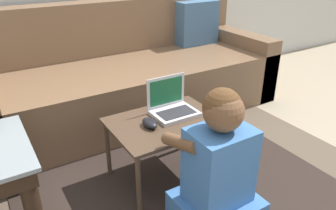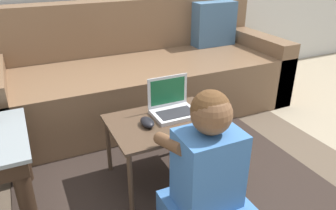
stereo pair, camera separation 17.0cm
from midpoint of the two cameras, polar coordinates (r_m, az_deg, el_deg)
name	(u,v)px [view 2 (the right image)]	position (r m, az deg, el deg)	size (l,w,h in m)	color
ground_plane	(185,180)	(1.85, 5.62, -12.96)	(16.00, 16.00, 0.00)	gray
area_rug	(182,200)	(1.72, 5.46, -16.21)	(2.16, 1.74, 0.01)	brown
couch	(143,75)	(2.52, -2.40, 5.27)	(2.17, 0.87, 0.80)	brown
laptop_desk	(165,127)	(1.69, 2.28, -4.01)	(0.56, 0.41, 0.35)	#4C3828
laptop	(173,108)	(1.73, 3.68, -0.58)	(0.23, 0.18, 0.19)	silver
computer_mouse	(147,122)	(1.62, -0.64, -3.09)	(0.06, 0.11, 0.04)	black
person_seated	(207,178)	(1.41, 10.32, -12.53)	(0.34, 0.38, 0.68)	#3D70B2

